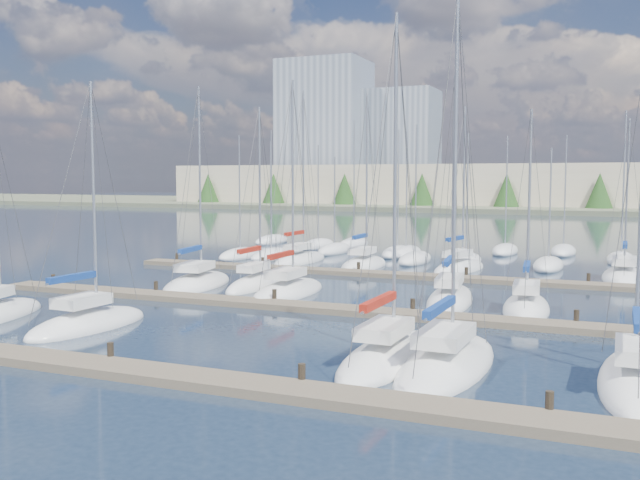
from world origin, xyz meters
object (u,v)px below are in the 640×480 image
at_px(sailboat_k, 450,299).
at_px(sailboat_n, 300,260).
at_px(sailboat_h, 197,283).
at_px(sailboat_e, 447,364).
at_px(sailboat_l, 526,308).
at_px(sailboat_q, 624,277).
at_px(sailboat_o, 364,265).
at_px(sailboat_j, 288,291).
at_px(sailboat_p, 459,268).
at_px(sailboat_i, 256,284).
at_px(sailboat_c, 88,324).
at_px(sailboat_f, 635,381).
at_px(sailboat_d, 388,356).

relative_size(sailboat_k, sailboat_n, 0.90).
height_order(sailboat_h, sailboat_n, sailboat_n).
distance_m(sailboat_e, sailboat_l, 13.03).
relative_size(sailboat_q, sailboat_l, 1.04).
xyz_separation_m(sailboat_e, sailboat_o, (-12.86, 27.31, 0.01)).
bearing_deg(sailboat_q, sailboat_l, -107.71).
distance_m(sailboat_o, sailboat_j, 14.33).
bearing_deg(sailboat_p, sailboat_i, -117.94).
bearing_deg(sailboat_i, sailboat_c, -97.26).
bearing_deg(sailboat_f, sailboat_o, 125.45).
distance_m(sailboat_f, sailboat_k, 16.64).
relative_size(sailboat_f, sailboat_d, 0.87).
height_order(sailboat_d, sailboat_n, sailboat_n).
height_order(sailboat_f, sailboat_p, sailboat_p).
height_order(sailboat_f, sailboat_k, sailboat_k).
bearing_deg(sailboat_p, sailboat_o, -163.39).
height_order(sailboat_c, sailboat_n, sailboat_n).
relative_size(sailboat_n, sailboat_l, 1.31).
relative_size(sailboat_k, sailboat_l, 1.19).
bearing_deg(sailboat_i, sailboat_j, -31.14).
xyz_separation_m(sailboat_o, sailboat_n, (-6.02, 0.98, 0.01)).
bearing_deg(sailboat_f, sailboat_j, 146.27).
relative_size(sailboat_e, sailboat_h, 1.06).
relative_size(sailboat_e, sailboat_n, 0.97).
height_order(sailboat_e, sailboat_o, sailboat_e).
bearing_deg(sailboat_k, sailboat_h, 174.56).
xyz_separation_m(sailboat_i, sailboat_n, (-3.01, 13.50, 0.00)).
relative_size(sailboat_q, sailboat_d, 0.85).
bearing_deg(sailboat_n, sailboat_h, -91.69).
xyz_separation_m(sailboat_c, sailboat_o, (4.46, 26.78, 0.01)).
height_order(sailboat_o, sailboat_k, sailboat_o).
height_order(sailboat_f, sailboat_n, sailboat_n).
xyz_separation_m(sailboat_c, sailboat_l, (18.67, 12.44, -0.00)).
bearing_deg(sailboat_l, sailboat_j, 174.80).
relative_size(sailboat_j, sailboat_l, 1.20).
relative_size(sailboat_e, sailboat_k, 1.07).
bearing_deg(sailboat_o, sailboat_h, -117.51).
relative_size(sailboat_n, sailboat_j, 1.10).
xyz_separation_m(sailboat_p, sailboat_n, (-13.46, 0.13, 0.01)).
bearing_deg(sailboat_p, sailboat_n, -170.48).
bearing_deg(sailboat_l, sailboat_p, 108.84).
bearing_deg(sailboat_e, sailboat_c, 179.50).
relative_size(sailboat_o, sailboat_j, 1.05).
height_order(sailboat_j, sailboat_l, sailboat_j).
distance_m(sailboat_j, sailboat_l, 14.04).
distance_m(sailboat_c, sailboat_i, 14.34).
relative_size(sailboat_e, sailboat_d, 1.03).
bearing_deg(sailboat_l, sailboat_o, 129.59).
bearing_deg(sailboat_i, sailboat_o, 75.03).
relative_size(sailboat_p, sailboat_n, 0.88).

